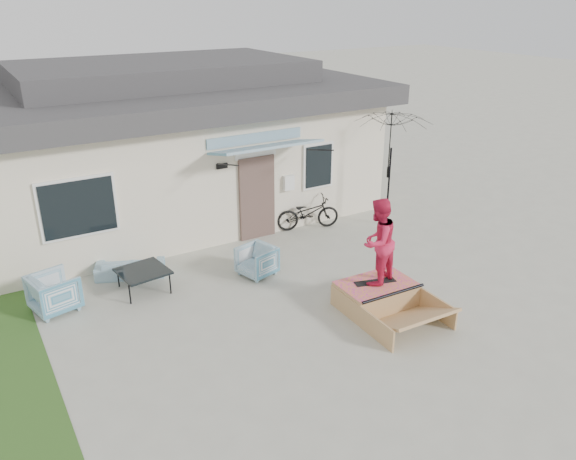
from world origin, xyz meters
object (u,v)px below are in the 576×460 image
coffee_table (144,280)px  bicycle (308,210)px  skater (378,240)px  skateboard (375,281)px  armchair_left (54,291)px  loveseat (130,264)px  armchair_right (257,260)px  patio_umbrella (390,161)px  skate_ramp (376,294)px

coffee_table → bicycle: (4.73, 1.07, 0.30)m
skater → skateboard: bearing=180.0°
skater → bicycle: bearing=-124.2°
armchair_left → loveseat: bearing=-80.9°
bicycle → armchair_right: bearing=140.6°
armchair_left → armchair_right: (4.07, -0.69, -0.05)m
armchair_right → coffee_table: armchair_right is taller
patio_umbrella → coffee_table: bearing=-178.0°
armchair_right → patio_umbrella: 4.63m
skate_ramp → skater: bearing=90.0°
bicycle → skateboard: bicycle is taller
armchair_left → skater: skater is taller
patio_umbrella → skateboard: (-2.94, -3.14, -1.24)m
coffee_table → skater: skater is taller
bicycle → patio_umbrella: 2.45m
patio_umbrella → skater: 4.32m
armchair_left → armchair_right: 4.12m
armchair_left → coffee_table: (1.72, -0.10, -0.19)m
skateboard → coffee_table: bearing=156.9°
armchair_right → coffee_table: 2.42m
loveseat → bicycle: bearing=-155.0°
armchair_right → bicycle: bearing=109.1°
armchair_left → bicycle: (6.46, 0.97, 0.11)m
coffee_table → bicycle: 4.86m
armchair_right → skate_ramp: 2.76m
armchair_left → skate_ramp: bearing=-132.8°
coffee_table → skateboard: 4.75m
armchair_right → skateboard: 2.72m
armchair_right → skate_ramp: armchair_right is taller
skate_ramp → skater: (0.00, 0.05, 1.15)m
patio_umbrella → skate_ramp: patio_umbrella is taller
bicycle → skater: bearing=-178.2°
armchair_right → skateboard: (1.39, -2.33, 0.14)m
skateboard → skater: size_ratio=0.48×
skateboard → skater: (0.00, 0.00, 0.88)m
bicycle → skate_ramp: size_ratio=0.85×
loveseat → skate_ramp: (3.79, -3.76, -0.04)m
skate_ramp → armchair_left: bearing=152.3°
armchair_left → armchair_right: bearing=-113.1°
loveseat → skater: skater is taller
skateboard → armchair_left: bearing=166.0°
bicycle → armchair_left: bearing=114.4°
armchair_left → bicycle: 6.53m
coffee_table → skater: bearing=-37.9°
coffee_table → armchair_left: bearing=176.5°
bicycle → skater: skater is taller
skateboard → skate_ramp: bearing=-76.8°
armchair_right → patio_umbrella: size_ratio=0.31×
coffee_table → skateboard: (3.74, -2.91, 0.28)m
coffee_table → patio_umbrella: (6.68, 0.23, 1.52)m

